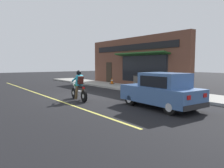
% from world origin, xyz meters
% --- Properties ---
extents(ground_plane, '(80.00, 80.00, 0.00)m').
position_xyz_m(ground_plane, '(0.00, 0.00, 0.00)').
color(ground_plane, black).
extents(sidewalk_curb, '(2.60, 22.00, 0.14)m').
position_xyz_m(sidewalk_curb, '(4.92, 3.00, 0.07)').
color(sidewalk_curb, '#9E9B93').
rests_on(sidewalk_curb, ground).
extents(lane_stripe, '(0.12, 19.80, 0.01)m').
position_xyz_m(lane_stripe, '(-1.80, 3.00, 0.00)').
color(lane_stripe, '#D1C64C').
rests_on(lane_stripe, ground).
extents(storefront_building, '(1.25, 11.71, 4.20)m').
position_xyz_m(storefront_building, '(6.45, 2.74, 2.11)').
color(storefront_building, brown).
rests_on(storefront_building, ground).
extents(motorcycle_with_rider, '(0.61, 2.02, 1.62)m').
position_xyz_m(motorcycle_with_rider, '(-0.84, -1.07, 0.68)').
color(motorcycle_with_rider, black).
rests_on(motorcycle_with_rider, ground).
extents(car_hatchback, '(1.74, 3.82, 1.57)m').
position_xyz_m(car_hatchback, '(1.13, -5.08, 0.77)').
color(car_hatchback, black).
rests_on(car_hatchback, ground).
extents(trash_bin, '(0.56, 0.56, 0.98)m').
position_xyz_m(trash_bin, '(5.10, 0.79, 0.64)').
color(trash_bin, '#514C47').
rests_on(trash_bin, sidewalk_curb).
extents(traffic_cone, '(0.36, 0.36, 0.60)m').
position_xyz_m(traffic_cone, '(5.30, 4.29, 0.43)').
color(traffic_cone, black).
rests_on(traffic_cone, sidewalk_curb).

